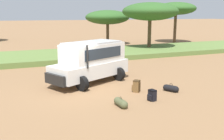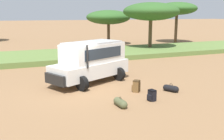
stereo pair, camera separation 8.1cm
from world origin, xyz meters
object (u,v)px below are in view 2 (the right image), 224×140
acacia_tree_right_mid (177,9)px  acacia_tree_centre_back (151,12)px  safari_vehicle (91,61)px  duffel_bag_low_black_case (120,103)px  backpack_cluster_center (136,86)px  backpack_beside_front_wheel (152,95)px  acacia_tree_left_mid (109,17)px  duffel_bag_soft_canvas (171,88)px

acacia_tree_right_mid → acacia_tree_centre_back: bearing=-142.4°
safari_vehicle → acacia_tree_right_mid: 24.59m
duffel_bag_low_black_case → acacia_tree_centre_back: 18.84m
backpack_cluster_center → acacia_tree_centre_back: acacia_tree_centre_back is taller
backpack_beside_front_wheel → duffel_bag_low_black_case: backpack_beside_front_wheel is taller
backpack_beside_front_wheel → acacia_tree_left_mid: (6.59, 22.23, 3.34)m
duffel_bag_low_black_case → acacia_tree_right_mid: size_ratio=0.17×
backpack_beside_front_wheel → acacia_tree_left_mid: 23.42m
safari_vehicle → acacia_tree_centre_back: size_ratio=0.84×
safari_vehicle → backpack_beside_front_wheel: bearing=-70.7°
duffel_bag_soft_canvas → acacia_tree_right_mid: (14.64, 20.01, 4.58)m
duffel_bag_soft_canvas → acacia_tree_right_mid: acacia_tree_right_mid is taller
safari_vehicle → duffel_bag_soft_canvas: safari_vehicle is taller
safari_vehicle → acacia_tree_left_mid: size_ratio=0.91×
acacia_tree_centre_back → acacia_tree_left_mid: bearing=106.2°
safari_vehicle → acacia_tree_right_mid: (17.91, 16.49, 3.45)m
acacia_tree_centre_back → acacia_tree_right_mid: 9.71m
duffel_bag_soft_canvas → backpack_cluster_center: bearing=159.4°
safari_vehicle → duffel_bag_low_black_case: safari_vehicle is taller
backpack_beside_front_wheel → acacia_tree_right_mid: 26.94m
backpack_beside_front_wheel → duffel_bag_soft_canvas: (1.72, 0.92, -0.09)m
safari_vehicle → acacia_tree_right_mid: acacia_tree_right_mid is taller
duffel_bag_soft_canvas → acacia_tree_left_mid: acacia_tree_left_mid is taller
acacia_tree_right_mid → duffel_bag_soft_canvas: bearing=-126.2°
duffel_bag_low_black_case → duffel_bag_soft_canvas: bearing=17.6°
backpack_beside_front_wheel → backpack_cluster_center: (-0.01, 1.57, 0.05)m
acacia_tree_centre_back → backpack_cluster_center: bearing=-122.9°
backpack_beside_front_wheel → duffel_bag_low_black_case: 1.72m
duffel_bag_soft_canvas → safari_vehicle: bearing=132.9°
duffel_bag_low_black_case → acacia_tree_right_mid: acacia_tree_right_mid is taller
acacia_tree_right_mid → safari_vehicle: bearing=-137.4°
duffel_bag_low_black_case → acacia_tree_left_mid: bearing=69.7°
acacia_tree_left_mid → safari_vehicle: bearing=-114.6°
acacia_tree_right_mid → backpack_cluster_center: bearing=-130.2°
safari_vehicle → duffel_bag_low_black_case: bearing=-92.0°
backpack_beside_front_wheel → duffel_bag_low_black_case: (-1.71, -0.16, -0.08)m
duffel_bag_low_black_case → acacia_tree_right_mid: (18.07, 21.10, 4.57)m
duffel_bag_soft_canvas → acacia_tree_right_mid: size_ratio=0.14×
duffel_bag_soft_canvas → acacia_tree_left_mid: size_ratio=0.14×
safari_vehicle → acacia_tree_left_mid: acacia_tree_left_mid is taller
duffel_bag_low_black_case → acacia_tree_right_mid: bearing=49.4°
duffel_bag_soft_canvas → acacia_tree_left_mid: bearing=77.1°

